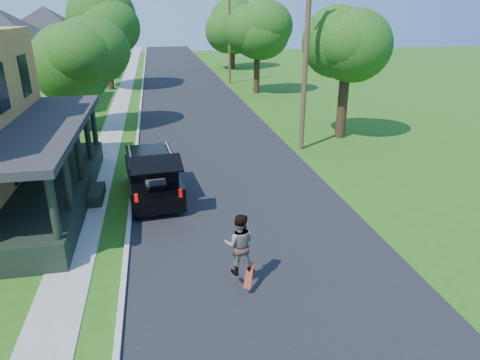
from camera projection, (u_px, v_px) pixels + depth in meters
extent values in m
plane|color=#295911|center=(271.00, 271.00, 12.07)|extent=(140.00, 140.00, 0.00)
cube|color=black|center=(198.00, 114.00, 30.29)|extent=(8.00, 120.00, 0.02)
cube|color=#AEAFA9|center=(140.00, 116.00, 29.57)|extent=(0.15, 120.00, 0.12)
cube|color=gray|center=(117.00, 117.00, 29.29)|extent=(1.30, 120.00, 0.03)
cube|color=black|center=(56.00, 192.00, 16.15)|extent=(2.40, 10.00, 0.90)
cube|color=black|center=(45.00, 126.00, 15.21)|extent=(2.60, 10.30, 0.25)
cube|color=#A6A593|center=(3.00, 75.00, 30.60)|extent=(8.00, 8.00, 5.00)
cube|color=#A6A593|center=(50.00, 54.00, 45.18)|extent=(8.00, 8.00, 5.00)
pyramid|color=black|center=(43.00, 6.00, 43.44)|extent=(12.78, 12.78, 2.20)
cube|color=black|center=(153.00, 181.00, 16.67)|extent=(2.28, 4.61, 0.86)
cube|color=black|center=(151.00, 163.00, 16.55)|extent=(1.97, 2.91, 0.56)
cube|color=black|center=(150.00, 155.00, 16.44)|extent=(2.02, 3.00, 0.08)
cube|color=black|center=(156.00, 164.00, 14.20)|extent=(1.80, 1.08, 0.39)
cube|color=#2E2E32|center=(156.00, 186.00, 15.36)|extent=(0.76, 0.67, 0.46)
cube|color=silver|center=(130.00, 155.00, 16.20)|extent=(0.29, 2.45, 0.06)
cube|color=silver|center=(170.00, 151.00, 16.60)|extent=(0.29, 2.45, 0.06)
cube|color=#990505|center=(136.00, 198.00, 14.39)|extent=(0.13, 0.07, 0.30)
cube|color=#990505|center=(180.00, 193.00, 14.79)|extent=(0.13, 0.07, 0.30)
cylinder|color=black|center=(130.00, 177.00, 17.88)|extent=(0.31, 0.71, 0.69)
cylinder|color=black|center=(169.00, 173.00, 18.31)|extent=(0.31, 0.71, 0.69)
cylinder|color=black|center=(134.00, 206.00, 15.26)|extent=(0.31, 0.71, 0.69)
cylinder|color=black|center=(180.00, 200.00, 15.69)|extent=(0.31, 0.71, 0.69)
imported|color=black|center=(239.00, 244.00, 10.99)|extent=(0.94, 0.80, 1.68)
cube|color=#A1230D|center=(249.00, 275.00, 11.03)|extent=(0.39, 0.49, 0.58)
cylinder|color=black|center=(84.00, 108.00, 25.67)|extent=(0.59, 0.59, 2.74)
sphere|color=#3B721E|center=(77.00, 60.00, 24.64)|extent=(4.72, 4.72, 4.23)
sphere|color=#3B721E|center=(82.00, 43.00, 24.15)|extent=(4.09, 4.09, 3.67)
sphere|color=#3B721E|center=(67.00, 51.00, 24.66)|extent=(4.19, 4.19, 3.76)
cylinder|color=black|center=(109.00, 69.00, 38.99)|extent=(0.75, 0.75, 3.63)
sphere|color=#3B721E|center=(105.00, 27.00, 37.63)|extent=(6.89, 6.89, 5.51)
sphere|color=#3B721E|center=(106.00, 12.00, 36.84)|extent=(5.97, 5.97, 4.77)
sphere|color=#3B721E|center=(100.00, 19.00, 37.86)|extent=(6.13, 6.13, 4.89)
cylinder|color=black|center=(342.00, 109.00, 24.15)|extent=(0.57, 0.57, 3.30)
sphere|color=#3B721E|center=(347.00, 52.00, 23.01)|extent=(4.37, 4.37, 4.28)
sphere|color=#3B721E|center=(358.00, 34.00, 22.46)|extent=(3.79, 3.79, 3.71)
sphere|color=#3B721E|center=(336.00, 43.00, 23.10)|extent=(3.89, 3.89, 3.81)
cylinder|color=black|center=(257.00, 73.00, 37.23)|extent=(0.65, 0.65, 3.44)
sphere|color=#3B721E|center=(257.00, 34.00, 36.03)|extent=(5.78, 5.78, 4.51)
sphere|color=#3B721E|center=(263.00, 21.00, 35.61)|extent=(5.01, 5.01, 3.91)
sphere|color=#3B721E|center=(250.00, 28.00, 35.92)|extent=(5.14, 5.14, 4.01)
cylinder|color=black|center=(233.00, 57.00, 52.84)|extent=(0.57, 0.57, 2.77)
sphere|color=#3B721E|center=(233.00, 30.00, 51.65)|extent=(5.78, 5.78, 5.52)
sphere|color=#3B721E|center=(236.00, 19.00, 50.98)|extent=(5.01, 5.01, 4.78)
sphere|color=#3B721E|center=(228.00, 24.00, 51.71)|extent=(5.13, 5.13, 4.91)
cylinder|color=#44321F|center=(306.00, 61.00, 20.98)|extent=(0.32, 0.32, 9.05)
cylinder|color=#44321F|center=(229.00, 38.00, 41.13)|extent=(0.30, 0.30, 8.70)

